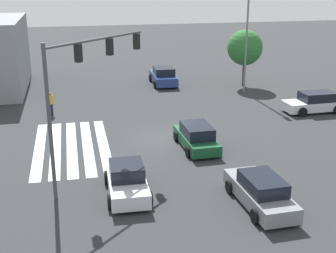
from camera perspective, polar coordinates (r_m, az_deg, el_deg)
ground_plane at (r=29.48m, az=0.00°, el=-1.63°), size 131.72×131.72×0.00m
crosswalk_markings at (r=28.92m, az=-11.66°, el=-2.43°), size 9.51×4.40×0.01m
traffic_signal_mast at (r=22.42m, az=-10.32°, el=5.91°), size 4.99×4.99×7.27m
car_1 at (r=22.36m, az=-5.03°, el=-6.58°), size 4.30×2.10×1.54m
car_2 at (r=21.62m, az=11.21°, el=-7.81°), size 4.76×2.11×1.49m
car_3 at (r=28.01m, az=3.50°, el=-1.27°), size 4.47×2.09×1.47m
car_4 at (r=36.83m, az=17.52°, el=2.81°), size 2.14×4.69×1.53m
car_5 at (r=43.83m, az=-0.58°, el=6.14°), size 4.66×2.29×1.66m
pedestrian at (r=35.36m, az=-14.10°, el=2.87°), size 0.41×0.41×1.71m
street_light_pole_a at (r=40.66m, az=9.63°, el=11.88°), size 0.80×0.36×9.63m
tree_corner_b at (r=43.28m, az=9.36°, el=9.47°), size 3.19×3.19×5.14m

